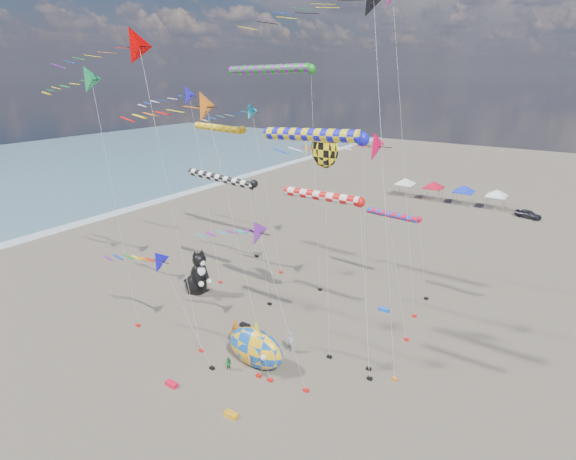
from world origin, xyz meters
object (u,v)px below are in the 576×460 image
(person_adult, at_px, (290,342))
(parked_car, at_px, (528,214))
(cat_inflatable, at_px, (197,271))
(fish_inflatable, at_px, (255,348))
(child_blue, at_px, (259,342))
(child_green, at_px, (229,364))

(person_adult, height_order, parked_car, person_adult)
(cat_inflatable, bearing_deg, fish_inflatable, -14.51)
(fish_inflatable, distance_m, child_blue, 2.51)
(cat_inflatable, bearing_deg, child_green, -23.32)
(cat_inflatable, bearing_deg, child_blue, -8.32)
(person_adult, height_order, child_green, person_adult)
(child_green, relative_size, parked_car, 0.30)
(cat_inflatable, bearing_deg, person_adult, -1.26)
(parked_car, bearing_deg, cat_inflatable, 169.11)
(cat_inflatable, distance_m, fish_inflatable, 13.31)
(parked_car, bearing_deg, person_adult, -175.70)
(child_green, height_order, child_blue, child_green)
(fish_inflatable, height_order, child_green, fish_inflatable)
(fish_inflatable, bearing_deg, parked_car, 76.59)
(child_green, distance_m, child_blue, 3.62)
(person_adult, xyz_separation_m, child_blue, (-2.44, -0.83, -0.38))
(fish_inflatable, bearing_deg, cat_inflatable, 152.55)
(child_green, relative_size, child_blue, 1.15)
(child_blue, bearing_deg, fish_inflatable, -85.52)
(child_green, xyz_separation_m, parked_car, (13.51, 53.22, 0.07))
(cat_inflatable, distance_m, child_green, 13.23)
(child_blue, xyz_separation_m, parked_car, (13.45, 49.60, 0.14))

